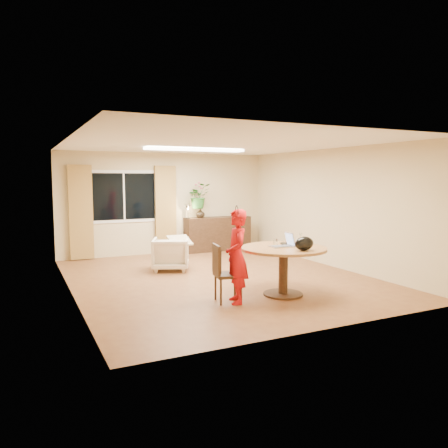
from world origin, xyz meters
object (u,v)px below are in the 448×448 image
dining_table (283,257)px  child (237,256)px  armchair (171,254)px  dining_chair (228,273)px  sideboard (218,234)px

dining_table → child: size_ratio=0.97×
dining_table → armchair: 2.94m
dining_chair → sideboard: size_ratio=0.51×
child → armchair: 2.82m
dining_table → armchair: size_ratio=1.87×
sideboard → child: bearing=-111.4°
armchair → sideboard: (1.97, 1.87, 0.11)m
dining_table → armchair: dining_table is taller
armchair → child: bearing=115.9°
dining_chair → sideboard: dining_chair is taller
dining_table → sideboard: 4.70m
dining_chair → child: size_ratio=0.63×
dining_chair → child: child is taller
dining_table → sideboard: (0.92, 4.61, -0.19)m
armchair → sideboard: bearing=-113.5°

